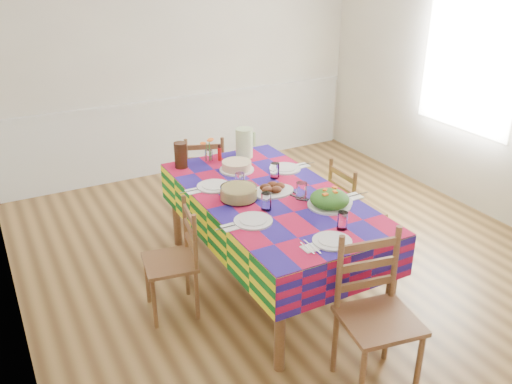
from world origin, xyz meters
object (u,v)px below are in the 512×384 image
green_pitcher (244,143)px  tea_pitcher (181,155)px  meat_platter (272,189)px  dining_table (271,205)px  chair_left (175,261)px  chair_far (205,178)px  chair_right (352,212)px  chair_near (376,316)px

green_pitcher → tea_pitcher: (-0.60, 0.03, -0.02)m
green_pitcher → meat_platter: bearing=-101.7°
dining_table → chair_left: size_ratio=2.33×
tea_pitcher → chair_far: (0.40, 0.43, -0.46)m
green_pitcher → tea_pitcher: 0.60m
dining_table → chair_right: (0.82, 0.00, -0.26)m
green_pitcher → chair_right: 1.15m
chair_left → chair_near: bearing=42.1°
dining_table → chair_far: 1.32m
meat_platter → chair_near: bearing=-90.7°
tea_pitcher → chair_left: 1.07m
green_pitcher → chair_left: 1.41m
meat_platter → green_pitcher: bearing=78.3°
tea_pitcher → chair_near: size_ratio=0.22×
dining_table → chair_near: 1.30m
dining_table → chair_right: bearing=0.1°
tea_pitcher → chair_far: bearing=47.4°
dining_table → chair_right: 0.86m
chair_near → green_pitcher: bearing=95.1°
meat_platter → chair_right: (0.79, -0.02, -0.38)m
meat_platter → tea_pitcher: size_ratio=1.58×
chair_left → chair_right: size_ratio=0.97×
chair_left → chair_right: chair_right is taller
meat_platter → chair_far: size_ratio=0.39×
chair_near → chair_right: 1.52m
green_pitcher → chair_left: size_ratio=0.30×
chair_near → dining_table: bearing=100.5°
tea_pitcher → chair_left: bearing=-115.3°
green_pitcher → chair_left: (-1.01, -0.84, -0.50)m
chair_far → chair_left: 1.53m
dining_table → meat_platter: (0.03, 0.03, 0.12)m
chair_near → chair_left: (-0.83, 1.28, -0.07)m
dining_table → meat_platter: size_ratio=5.72×
meat_platter → chair_left: chair_left is taller
meat_platter → tea_pitcher: bearing=117.5°
chair_near → meat_platter: bearing=99.4°
green_pitcher → chair_far: (-0.21, 0.46, -0.48)m
tea_pitcher → chair_far: 0.75m
tea_pitcher → chair_left: tea_pitcher is taller
chair_near → chair_far: (-0.02, 2.58, -0.05)m
green_pitcher → chair_near: bearing=-95.0°
tea_pitcher → dining_table: bearing=-64.5°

